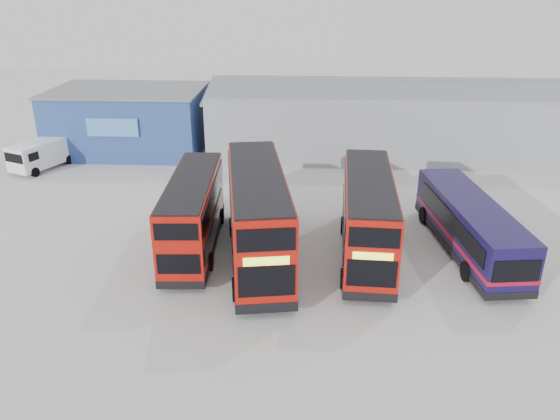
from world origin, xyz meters
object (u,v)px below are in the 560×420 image
object	(u,v)px
maintenance_shed	(394,117)
double_decker_left	(193,215)
double_decker_right	(368,218)
double_decker_centre	(258,217)
panel_van	(42,153)
single_decker_blue	(469,227)
office_block	(130,120)

from	to	relation	value
maintenance_shed	double_decker_left	distance (m)	23.75
maintenance_shed	double_decker_right	size ratio (longest dim) A/B	2.99
double_decker_centre	panel_van	world-z (taller)	double_decker_centre
single_decker_blue	panel_van	bearing A→B (deg)	-29.83
office_block	double_decker_left	distance (m)	19.89
double_decker_left	single_decker_blue	size ratio (longest dim) A/B	0.88
office_block	maintenance_shed	xyz separation A→B (m)	(22.00, 2.01, 0.02)
double_decker_left	panel_van	world-z (taller)	double_decker_left
office_block	single_decker_blue	world-z (taller)	office_block
panel_van	maintenance_shed	bearing A→B (deg)	37.37
double_decker_right	single_decker_blue	world-z (taller)	double_decker_right
double_decker_centre	double_decker_right	size ratio (longest dim) A/B	1.12
maintenance_shed	double_decker_centre	world-z (taller)	maintenance_shed
maintenance_shed	single_decker_blue	size ratio (longest dim) A/B	2.83
double_decker_right	single_decker_blue	bearing A→B (deg)	10.21
double_decker_right	double_decker_centre	bearing A→B (deg)	-169.63
single_decker_blue	maintenance_shed	bearing A→B (deg)	-92.80
double_decker_centre	double_decker_right	distance (m)	5.62
office_block	maintenance_shed	bearing A→B (deg)	5.21
double_decker_left	single_decker_blue	xyz separation A→B (m)	(14.46, 0.42, -0.55)
double_decker_centre	double_decker_right	xyz separation A→B (m)	(5.57, 0.72, -0.23)
office_block	panel_van	size ratio (longest dim) A/B	2.33
single_decker_blue	double_decker_centre	bearing A→B (deg)	0.46
double_decker_left	double_decker_right	bearing A→B (deg)	175.28
double_decker_left	single_decker_blue	distance (m)	14.48
double_decker_right	single_decker_blue	xyz separation A→B (m)	(5.39, 0.68, -0.70)
maintenance_shed	double_decker_right	bearing A→B (deg)	-101.37
double_decker_centre	double_decker_left	bearing A→B (deg)	155.44
double_decker_left	office_block	bearing A→B (deg)	-66.51
office_block	maintenance_shed	size ratio (longest dim) A/B	0.40
double_decker_centre	panel_van	xyz separation A→B (m)	(-17.70, 13.58, -1.14)
maintenance_shed	single_decker_blue	world-z (taller)	maintenance_shed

